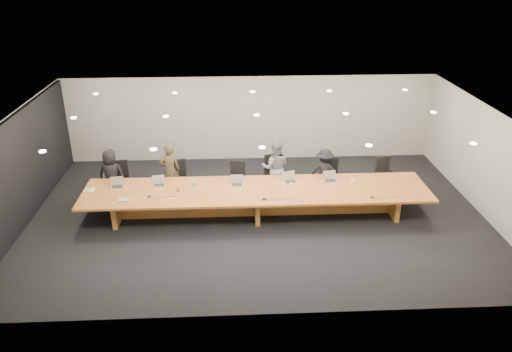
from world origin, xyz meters
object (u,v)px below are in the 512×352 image
at_px(person_b, 170,171).
at_px(paper_cup_far, 352,182).
at_px(chair_far_left, 121,179).
at_px(laptop_b, 158,181).
at_px(chair_far_right, 385,175).
at_px(person_c, 275,168).
at_px(laptop_a, 117,183).
at_px(laptop_d, 291,178).
at_px(mic_center, 264,199).
at_px(laptop_c, 237,181).
at_px(water_bottle, 194,184).
at_px(paper_cup_near, 291,185).
at_px(mic_left, 149,196).
at_px(person_d, 324,172).
at_px(laptop_e, 331,177).
at_px(chair_left, 179,178).
at_px(chair_mid_right, 275,174).
at_px(person_a, 111,175).
at_px(conference_table, 257,197).
at_px(mic_right, 372,197).
at_px(amber_mug, 178,190).
at_px(chair_right, 331,176).
at_px(av_box, 124,200).
at_px(chair_mid_left, 237,179).

bearing_deg(person_b, paper_cup_far, 157.21).
relative_size(chair_far_left, laptop_b, 3.17).
bearing_deg(chair_far_right, person_c, 165.79).
xyz_separation_m(laptop_a, laptop_d, (4.59, 0.06, 0.01)).
relative_size(chair_far_right, mic_center, 7.53).
xyz_separation_m(laptop_b, laptop_c, (2.07, -0.09, 0.00)).
distance_m(water_bottle, paper_cup_near, 2.57).
distance_m(chair_far_right, laptop_b, 6.43).
height_order(chair_far_left, mic_left, chair_far_left).
bearing_deg(laptop_a, mic_center, -23.38).
relative_size(person_d, laptop_e, 4.09).
bearing_deg(chair_left, person_c, -12.61).
bearing_deg(person_c, chair_mid_right, -79.22).
height_order(laptop_e, mic_center, laptop_e).
distance_m(person_c, laptop_b, 3.30).
bearing_deg(laptop_e, laptop_b, 173.89).
bearing_deg(person_a, laptop_c, 170.69).
distance_m(person_a, laptop_e, 6.05).
height_order(person_c, mic_center, person_c).
relative_size(chair_left, mic_center, 7.52).
relative_size(laptop_a, paper_cup_near, 3.72).
distance_m(chair_mid_right, paper_cup_far, 2.28).
bearing_deg(chair_left, person_d, -13.78).
distance_m(chair_far_left, mic_center, 4.37).
bearing_deg(mic_center, chair_far_left, 154.15).
bearing_deg(laptop_d, conference_table, -176.59).
bearing_deg(person_c, laptop_b, 23.62).
height_order(laptop_b, mic_right, laptop_b).
xyz_separation_m(laptop_b, mic_left, (-0.16, -0.64, -0.11)).
relative_size(paper_cup_far, mic_center, 0.69).
height_order(laptop_e, mic_right, laptop_e).
bearing_deg(laptop_d, amber_mug, 168.37).
distance_m(chair_mid_right, amber_mug, 2.96).
bearing_deg(paper_cup_far, person_a, 171.99).
xyz_separation_m(chair_right, person_b, (-4.59, -0.08, 0.30)).
bearing_deg(chair_mid_right, person_c, -103.08).
bearing_deg(amber_mug, mic_left, -158.13).
xyz_separation_m(laptop_e, paper_cup_near, (-1.09, -0.25, -0.09)).
bearing_deg(chair_far_right, person_b, 166.29).
height_order(chair_mid_right, amber_mug, chair_mid_right).
bearing_deg(chair_far_left, chair_left, -11.24).
bearing_deg(laptop_e, person_a, 166.25).
xyz_separation_m(chair_left, chair_right, (4.35, -0.02, -0.02)).
xyz_separation_m(laptop_e, mic_center, (-1.86, -0.99, -0.12)).
bearing_deg(person_b, laptop_c, 141.46).
bearing_deg(av_box, chair_right, 20.90).
xyz_separation_m(conference_table, chair_left, (-2.14, 1.34, -0.00)).
xyz_separation_m(chair_left, mic_left, (-0.60, -1.62, 0.25)).
bearing_deg(laptop_c, water_bottle, -177.54).
distance_m(chair_mid_left, paper_cup_far, 3.23).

